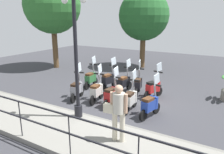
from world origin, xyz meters
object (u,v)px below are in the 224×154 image
(scooter_near_0, at_px, (150,104))
(scooter_far_0, at_px, (153,87))
(scooter_near_3, at_px, (97,91))
(scooter_far_2, at_px, (124,82))
(pedestrian_with_bag, at_px, (118,109))
(scooter_near_4, at_px, (77,89))
(tree_large, at_px, (52,5))
(lamp_post_near, at_px, (76,62))
(scooter_near_2, at_px, (112,94))
(scooter_far_1, at_px, (138,84))
(scooter_far_3, at_px, (109,79))
(scooter_far_4, at_px, (91,78))
(scooter_near_1, at_px, (130,99))
(tree_distant, at_px, (144,16))

(scooter_near_0, distance_m, scooter_far_0, 1.96)
(scooter_near_3, distance_m, scooter_far_2, 1.72)
(pedestrian_with_bag, relative_size, scooter_near_4, 1.03)
(pedestrian_with_bag, relative_size, tree_large, 0.26)
(lamp_post_near, relative_size, scooter_near_2, 2.77)
(scooter_near_4, relative_size, scooter_far_2, 1.00)
(scooter_near_2, bearing_deg, scooter_far_1, -9.32)
(lamp_post_near, xyz_separation_m, pedestrian_with_bag, (-0.63, -1.86, -0.96))
(scooter_far_2, bearing_deg, scooter_near_2, -163.03)
(lamp_post_near, relative_size, scooter_far_0, 2.77)
(scooter_far_3, bearing_deg, scooter_far_4, 116.73)
(scooter_near_1, bearing_deg, scooter_far_3, 44.78)
(pedestrian_with_bag, xyz_separation_m, scooter_near_0, (2.11, -0.13, -0.60))
(scooter_near_1, relative_size, scooter_near_4, 1.00)
(scooter_near_2, distance_m, scooter_far_3, 2.17)
(scooter_far_0, xyz_separation_m, scooter_far_2, (0.07, 1.45, 0.00))
(scooter_far_4, bearing_deg, scooter_far_0, -93.26)
(tree_large, bearing_deg, scooter_near_0, -116.33)
(pedestrian_with_bag, relative_size, scooter_far_3, 1.03)
(pedestrian_with_bag, bearing_deg, scooter_near_4, 49.39)
(scooter_near_1, distance_m, scooter_far_3, 2.76)
(lamp_post_near, xyz_separation_m, scooter_near_2, (1.66, -0.34, -1.55))
(pedestrian_with_bag, height_order, scooter_near_0, pedestrian_with_bag)
(scooter_near_2, xyz_separation_m, scooter_far_2, (1.76, 0.34, 0.00))
(scooter_near_1, height_order, scooter_near_2, same)
(scooter_far_2, bearing_deg, scooter_near_1, -140.99)
(pedestrian_with_bag, relative_size, scooter_near_2, 1.03)
(scooter_near_2, relative_size, scooter_far_3, 1.00)
(scooter_far_4, bearing_deg, scooter_near_2, -131.90)
(lamp_post_near, xyz_separation_m, scooter_far_4, (3.23, 1.78, -1.55))
(lamp_post_near, height_order, scooter_far_1, lamp_post_near)
(scooter_near_1, bearing_deg, scooter_near_2, 83.66)
(scooter_near_1, distance_m, scooter_far_0, 1.76)
(scooter_near_4, bearing_deg, lamp_post_near, -154.34)
(lamp_post_near, distance_m, scooter_far_2, 3.76)
(tree_large, height_order, scooter_far_1, tree_large)
(scooter_near_4, height_order, scooter_far_0, same)
(scooter_far_0, bearing_deg, tree_large, 91.41)
(pedestrian_with_bag, height_order, scooter_near_4, pedestrian_with_bag)
(pedestrian_with_bag, xyz_separation_m, scooter_far_3, (4.10, 2.74, -0.60))
(scooter_near_0, bearing_deg, scooter_near_3, 95.75)
(tree_distant, xyz_separation_m, scooter_far_4, (-5.57, 0.42, -3.04))
(scooter_near_1, xyz_separation_m, scooter_near_3, (0.14, 1.60, 0.00))
(scooter_near_3, bearing_deg, tree_large, 48.32)
(tree_large, relative_size, scooter_near_3, 3.95)
(scooter_near_3, bearing_deg, scooter_far_4, 33.73)
(pedestrian_with_bag, relative_size, scooter_far_0, 1.03)
(scooter_near_0, bearing_deg, tree_distant, 36.95)
(scooter_far_0, relative_size, scooter_far_3, 1.00)
(tree_large, height_order, scooter_far_0, tree_large)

